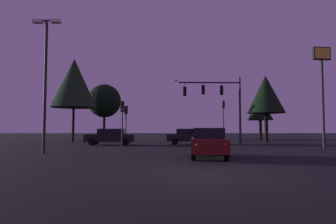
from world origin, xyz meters
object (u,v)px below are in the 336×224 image
traffic_signal_mast_arm (217,97)px  traffic_light_corner_right (121,114)px  car_crossing_right (110,136)px  tree_left_far (259,107)px  car_nearside_lane (207,142)px  parking_lot_lamp_post (45,68)px  traffic_light_corner_left (223,113)px  car_crossing_left (190,136)px  store_sign_illuminated (321,75)px  tree_behind_sign (104,101)px  tree_right_cluster (73,83)px  traffic_light_median (125,116)px  tree_center_horizon (265,94)px

traffic_signal_mast_arm → traffic_light_corner_right: (-8.65, -3.72, -1.87)m
car_crossing_right → tree_left_far: (19.36, 17.21, 4.00)m
car_nearside_lane → parking_lot_lamp_post: 10.77m
traffic_light_corner_left → car_crossing_left: bearing=-126.1°
store_sign_illuminated → tree_behind_sign: size_ratio=0.89×
car_nearside_lane → store_sign_illuminated: 13.26m
car_crossing_left → tree_right_cluster: tree_right_cluster is taller
traffic_light_median → tree_behind_sign: 16.98m
tree_behind_sign → tree_left_far: tree_behind_sign is taller
car_nearside_lane → tree_behind_sign: size_ratio=0.51×
car_crossing_right → tree_left_far: bearing=41.6°
car_nearside_lane → parking_lot_lamp_post: bearing=165.0°
traffic_light_corner_right → tree_behind_sign: (-6.52, 23.22, 3.35)m
traffic_light_corner_left → tree_behind_sign: tree_behind_sign is taller
car_crossing_left → tree_right_cluster: (-12.94, 5.06, 5.95)m
tree_center_horizon → car_nearside_lane: bearing=-116.1°
tree_behind_sign → tree_center_horizon: 25.68m
parking_lot_lamp_post → tree_left_far: 34.50m
tree_left_far → tree_center_horizon: tree_center_horizon is taller
car_crossing_left → traffic_signal_mast_arm: bearing=-2.7°
car_crossing_left → store_sign_illuminated: bearing=-31.2°
parking_lot_lamp_post → tree_left_far: size_ratio=1.20×
traffic_light_corner_left → car_crossing_right: (-11.82, -6.80, -2.59)m
car_crossing_left → store_sign_illuminated: store_sign_illuminated is taller
tree_behind_sign → car_crossing_left: bearing=-57.1°
car_crossing_left → car_nearside_lane: bearing=-90.5°
traffic_light_median → tree_right_cluster: 7.41m
car_crossing_left → car_crossing_right: (-7.55, -0.95, -0.00)m
car_crossing_right → tree_behind_sign: size_ratio=0.52×
traffic_light_corner_right → traffic_light_median: (-0.77, 7.57, 0.14)m
store_sign_illuminated → traffic_light_corner_left: bearing=114.9°
traffic_signal_mast_arm → parking_lot_lamp_post: size_ratio=0.81×
tree_left_far → car_nearside_lane: bearing=-112.0°
traffic_light_corner_right → store_sign_illuminated: bearing=-7.4°
traffic_light_corner_right → tree_left_far: bearing=48.4°
traffic_light_median → tree_center_horizon: size_ratio=0.52×
traffic_signal_mast_arm → car_crossing_left: traffic_signal_mast_arm is taller
car_crossing_left → traffic_light_corner_left: bearing=53.9°
traffic_light_corner_right → car_crossing_left: 7.39m
tree_behind_sign → tree_left_far: size_ratio=1.29×
traffic_light_corner_left → car_crossing_right: traffic_light_corner_left is taller
parking_lot_lamp_post → car_crossing_right: bearing=78.1°
traffic_light_corner_right → car_nearside_lane: 11.31m
car_crossing_left → car_crossing_right: same height
store_sign_illuminated → tree_center_horizon: (-0.55, 11.56, -0.15)m
traffic_light_corner_right → tree_left_far: tree_left_far is taller
traffic_signal_mast_arm → car_crossing_right: 10.91m
car_crossing_right → parking_lot_lamp_post: parking_lot_lamp_post is taller
traffic_light_corner_left → car_nearside_lane: (-4.39, -19.16, -2.59)m
parking_lot_lamp_post → tree_right_cluster: 16.24m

